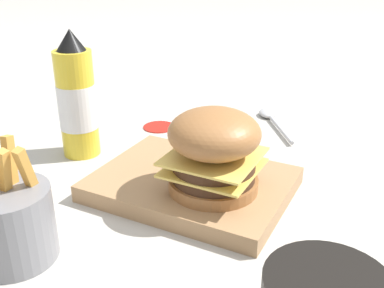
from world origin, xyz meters
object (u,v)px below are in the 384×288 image
(fries_basket, at_px, (11,223))
(spoon, at_px, (270,117))
(burger, at_px, (214,150))
(serving_board, at_px, (192,184))
(ketchup_bottle, at_px, (77,101))

(fries_basket, bearing_deg, spoon, -102.35)
(burger, xyz_separation_m, spoon, (0.03, -0.34, -0.07))
(serving_board, bearing_deg, ketchup_bottle, -7.93)
(serving_board, xyz_separation_m, ketchup_bottle, (0.22, -0.03, 0.08))
(serving_board, distance_m, fries_basket, 0.25)
(burger, relative_size, ketchup_bottle, 0.58)
(ketchup_bottle, height_order, spoon, ketchup_bottle)
(serving_board, xyz_separation_m, spoon, (-0.01, -0.33, -0.01))
(serving_board, height_order, spoon, serving_board)
(burger, xyz_separation_m, ketchup_bottle, (0.26, -0.05, 0.01))
(burger, xyz_separation_m, fries_basket, (0.15, 0.20, -0.04))
(burger, distance_m, ketchup_bottle, 0.27)
(serving_board, relative_size, ketchup_bottle, 1.29)
(burger, height_order, fries_basket, fries_basket)
(serving_board, distance_m, ketchup_bottle, 0.24)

